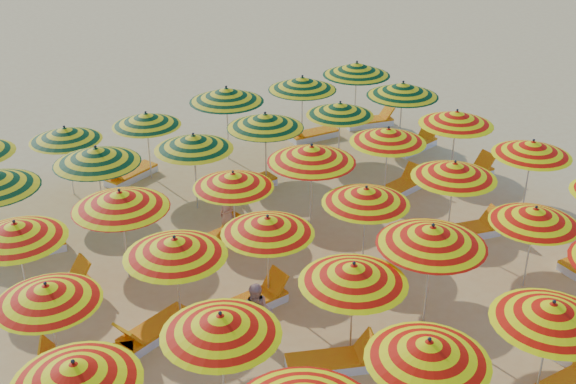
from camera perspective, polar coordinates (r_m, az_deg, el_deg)
The scene contains 47 objects.
ground at distance 17.81m, azimuth 0.81°, elevation -5.23°, with size 120.00×120.00×0.00m, color #DDB662.
umbrella_2 at distance 12.08m, azimuth 11.03°, elevation -12.19°, with size 2.13×2.13×2.19m.
umbrella_3 at distance 13.42m, azimuth 20.14°, elevation -8.95°, with size 2.54×2.54×2.23m.
umbrella_6 at distance 11.91m, azimuth -16.50°, elevation -13.56°, with size 2.14×2.14×2.20m.
umbrella_7 at distance 12.42m, azimuth -5.34°, elevation -10.37°, with size 2.53×2.53×2.22m.
umbrella_8 at distance 13.70m, azimuth 5.20°, elevation -6.44°, with size 2.75×2.75×2.22m.
umbrella_9 at distance 14.83m, azimuth 11.32°, elevation -3.41°, with size 2.45×2.45×2.40m.
umbrella_10 at distance 16.74m, azimuth 18.93°, elevation -1.79°, with size 2.60×2.60×2.09m.
umbrella_12 at distance 14.00m, azimuth -18.52°, elevation -7.61°, with size 2.53×2.53×2.10m.
umbrella_13 at distance 14.61m, azimuth -8.92°, elevation -4.31°, with size 2.15×2.15×2.24m.
umbrella_14 at distance 15.37m, azimuth -1.63°, elevation -2.64°, with size 2.26×2.26×2.15m.
umbrella_15 at distance 16.65m, azimuth 6.19°, elevation -0.28°, with size 2.36×2.36×2.17m.
umbrella_16 at distance 18.12m, azimuth 13.02°, elevation 1.68°, with size 2.53×2.53×2.23m.
umbrella_17 at distance 20.04m, azimuth 18.75°, elevation 3.30°, with size 2.35×2.35×2.20m.
umbrella_18 at distance 16.04m, azimuth -20.72°, elevation -2.91°, with size 2.36×2.36×2.23m.
umbrella_19 at distance 16.48m, azimuth -13.12°, elevation -0.61°, with size 2.80×2.80×2.33m.
umbrella_20 at distance 17.48m, azimuth -4.36°, elevation 0.95°, with size 2.13×2.13×2.10m.
umbrella_21 at distance 18.20m, azimuth 1.87°, elevation 3.02°, with size 2.42×2.42×2.40m.
umbrella_22 at distance 19.92m, azimuth 7.92°, elevation 4.46°, with size 2.15×2.15×2.24m.
umbrella_23 at distance 21.39m, azimuth 13.18°, elevation 5.73°, with size 2.46×2.46×2.29m.
umbrella_25 at distance 18.85m, azimuth -14.91°, elevation 2.80°, with size 2.87×2.87×2.35m.
umbrella_26 at distance 19.40m, azimuth -7.47°, elevation 3.93°, with size 2.21×2.21×2.26m.
umbrella_27 at distance 20.51m, azimuth -1.81°, elevation 5.64°, with size 2.22×2.22×2.34m.
umbrella_28 at distance 21.87m, azimuth 4.14°, elevation 6.55°, with size 2.30×2.30×2.18m.
umbrella_29 at distance 23.18m, azimuth 9.06°, elevation 8.01°, with size 2.76×2.76×2.41m.
umbrella_31 at distance 21.01m, azimuth -17.20°, elevation 4.40°, with size 2.66×2.66×2.13m.
umbrella_32 at distance 21.50m, azimuth -11.14°, elevation 5.66°, with size 2.53×2.53×2.14m.
umbrella_33 at distance 22.41m, azimuth -4.89°, elevation 7.67°, with size 2.51×2.51×2.45m.
umbrella_34 at distance 23.61m, azimuth 1.14°, elevation 8.58°, with size 2.71×2.71×2.37m.
umbrella_35 at distance 24.99m, azimuth 5.45°, elevation 9.66°, with size 2.77×2.77×2.44m.
lounger_4 at distance 14.45m, azimuth 3.52°, elevation -13.25°, with size 1.83×1.15×0.69m.
lounger_6 at distance 14.99m, azimuth -15.60°, elevation -12.67°, with size 1.83×1.10×0.69m.
lounger_7 at distance 15.44m, azimuth -10.48°, elevation -10.71°, with size 1.83×1.16×0.69m.
lounger_8 at distance 16.01m, azimuth -2.91°, elevation -8.72°, with size 1.79×0.78×0.69m.
lounger_9 at distance 19.23m, azimuth 14.05°, elevation -2.99°, with size 1.81×0.92×0.69m.
lounger_10 at distance 17.22m, azimuth -17.98°, elevation -7.35°, with size 1.79×0.81×0.69m.
lounger_11 at distance 18.30m, azimuth -5.94°, elevation -3.90°, with size 1.82×0.94×0.69m.
lounger_12 at distance 21.08m, azimuth 8.72°, elevation 0.28°, with size 1.82×0.97×0.69m.
lounger_13 at distance 22.41m, azimuth 14.04°, elevation 1.41°, with size 1.74×0.59×0.69m.
lounger_14 at distance 19.05m, azimuth -19.87°, elevation -4.18°, with size 1.79×0.79×0.69m.
lounger_15 at distance 21.09m, azimuth -3.28°, elevation 0.58°, with size 1.78×0.73×0.69m.
lounger_16 at distance 24.13m, azimuth 10.05°, elevation 3.68°, with size 1.82×0.97×0.69m.
lounger_17 at distance 22.19m, azimuth -12.38°, elevation 1.34°, with size 1.82×1.25×0.69m.
lounger_18 at distance 24.61m, azimuth 1.96°, elevation 4.56°, with size 1.74×0.61×0.69m.
lounger_19 at distance 25.89m, azimuth 6.48°, elevation 5.54°, with size 1.81×0.91×0.69m.
beachgoer_b at distance 14.77m, azimuth -2.42°, elevation -9.60°, with size 0.66×0.51×1.36m, color tan.
beachgoer_a at distance 18.35m, azimuth -4.79°, elevation -1.75°, with size 0.52×0.34×1.41m, color tan.
Camera 1 is at (-7.83, -12.94, 9.42)m, focal length 45.00 mm.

